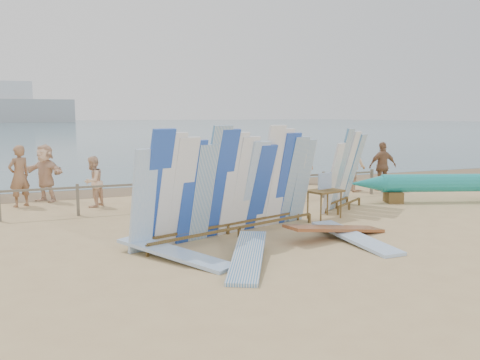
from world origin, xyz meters
name	(u,v)px	position (x,y,z in m)	size (l,w,h in m)	color
ground	(252,225)	(0.00, 0.00, 0.00)	(160.00, 160.00, 0.00)	tan
ocean	(49,125)	(0.00, 128.00, 0.00)	(320.00, 240.00, 0.02)	#416675
wet_sand_strip	(176,188)	(0.00, 7.20, 0.00)	(40.00, 2.60, 0.01)	brown
distant_ship	(5,107)	(-12.00, 180.00, 5.31)	(45.00, 8.00, 14.00)	#999EA3
fence	(212,186)	(0.00, 3.00, 0.63)	(12.08, 0.08, 0.90)	#6D6452
main_surfboard_rack	(233,187)	(-0.87, -0.89, 1.17)	(5.14, 2.17, 2.60)	brown
side_surfboard_rack	(344,173)	(3.44, 0.98, 1.10)	(2.11, 1.74, 2.43)	brown
outrigger_canoe	(447,184)	(7.26, 0.75, 0.59)	(6.29, 2.65, 0.92)	brown
vendor_table	(324,203)	(2.18, 0.02, 0.42)	(1.09, 0.89, 1.26)	brown
flat_board_c	(336,237)	(1.26, -1.94, 0.00)	(0.56, 2.70, 0.07)	brown
flat_board_b	(355,242)	(1.42, -2.47, 0.00)	(0.56, 2.70, 0.07)	#8DB4E1
flat_board_a	(174,259)	(-2.66, -2.24, 0.00)	(0.56, 2.70, 0.07)	#8DB4E1
flat_board_e	(248,264)	(-1.45, -3.09, 0.00)	(0.56, 2.70, 0.07)	silver
beach_chair_left	(208,195)	(0.09, 3.72, 0.24)	(0.68, 0.69, 0.83)	#B51A13
beach_chair_right	(256,190)	(1.95, 4.03, 0.23)	(0.71, 0.71, 0.79)	#B51A13
stroller	(275,185)	(2.43, 3.53, 0.46)	(0.59, 0.84, 1.15)	#B51A13
beachgoer_6	(249,174)	(1.52, 3.60, 0.88)	(0.86, 0.41, 1.75)	tan
beachgoer_5	(221,164)	(1.75, 6.93, 0.89)	(1.65, 0.53, 1.78)	beige
beachgoer_2	(93,182)	(-3.44, 4.26, 0.78)	(0.76, 0.36, 1.56)	beige
beachgoer_7	(285,166)	(3.63, 5.11, 0.92)	(0.67, 0.37, 1.84)	#8C6042
beachgoer_11	(45,173)	(-4.74, 5.89, 0.94)	(1.74, 0.56, 1.87)	beige
beachgoer_1	(19,176)	(-5.51, 5.17, 0.95)	(0.69, 0.38, 1.90)	#8C6042
beachgoer_9	(302,163)	(5.17, 6.56, 0.84)	(1.09, 0.45, 1.69)	tan
beachgoer_8	(355,166)	(5.94, 3.96, 0.94)	(0.92, 0.44, 1.89)	beige
beachgoer_4	(174,177)	(-0.82, 4.46, 0.78)	(0.92, 0.40, 1.57)	#8C6042
beachgoer_10	(383,166)	(6.94, 3.60, 0.91)	(1.06, 0.46, 1.82)	#8C6042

